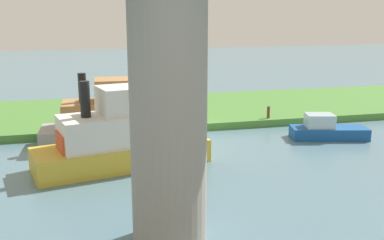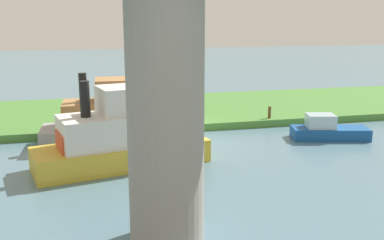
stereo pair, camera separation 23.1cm
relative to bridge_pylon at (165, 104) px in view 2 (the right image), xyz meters
name	(u,v)px [view 2 (the right image)]	position (x,y,z in m)	size (l,w,h in m)	color
ground_plane	(185,132)	(-3.88, -14.16, -4.73)	(160.00, 160.00, 0.00)	slate
grassy_bank	(168,111)	(-3.88, -20.16, -4.48)	(80.00, 12.00, 0.50)	#4C8438
bridge_pylon	(165,104)	(0.00, 0.00, 0.00)	(2.50, 2.50, 9.45)	#9E998E
person_on_bank	(192,111)	(-4.57, -15.08, -3.52)	(0.49, 0.49, 1.39)	#2D334C
mooring_post	(269,112)	(-10.07, -14.77, -3.81)	(0.20, 0.20, 0.83)	brown
pontoon_yellow	(119,117)	(0.55, -12.61, -3.14)	(8.51, 3.17, 4.29)	#99999E
motorboat_white	(328,130)	(-12.14, -10.52, -4.17)	(4.94, 2.74, 1.56)	#195199
riverboat_paddlewheel	(127,133)	(0.46, -8.42, -3.07)	(9.17, 4.74, 4.47)	gold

